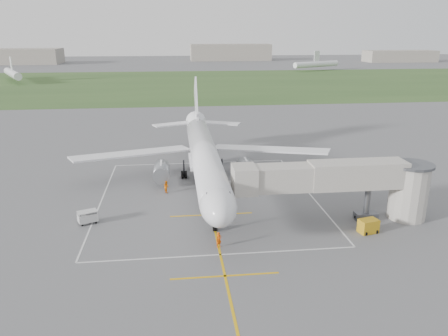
{
  "coord_description": "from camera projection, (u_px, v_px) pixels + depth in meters",
  "views": [
    {
      "loc": [
        -4.12,
        -58.71,
        21.31
      ],
      "look_at": [
        2.23,
        -4.0,
        4.0
      ],
      "focal_mm": 35.0,
      "sensor_mm": 36.0,
      "label": 1
    }
  ],
  "objects": [
    {
      "name": "ground",
      "position": [
        205.0,
        187.0,
        62.47
      ],
      "size": [
        700.0,
        700.0,
        0.0
      ],
      "primitive_type": "plane",
      "color": "#5B5B5E",
      "rests_on": "ground"
    },
    {
      "name": "grass_strip",
      "position": [
        183.0,
        83.0,
        185.66
      ],
      "size": [
        700.0,
        120.0,
        0.02
      ],
      "primitive_type": "cube",
      "color": "#314F22",
      "rests_on": "ground"
    },
    {
      "name": "airliner",
      "position": [
        205.0,
        156.0,
        61.87
      ],
      "size": [
        38.93,
        46.75,
        13.52
      ],
      "color": "white",
      "rests_on": "ground"
    },
    {
      "name": "baggage_cart",
      "position": [
        88.0,
        217.0,
        50.44
      ],
      "size": [
        2.49,
        2.03,
        1.5
      ],
      "rotation": [
        0.0,
        0.0,
        0.4
      ],
      "color": "silver",
      "rests_on": "ground"
    },
    {
      "name": "distant_hangars",
      "position": [
        155.0,
        55.0,
        310.45
      ],
      "size": [
        345.0,
        49.0,
        12.0
      ],
      "color": "gray",
      "rests_on": "ground"
    },
    {
      "name": "ramp_worker_nose",
      "position": [
        219.0,
        240.0,
        44.8
      ],
      "size": [
        0.72,
        0.61,
        1.67
      ],
      "primitive_type": "imported",
      "rotation": [
        0.0,
        0.0,
        0.4
      ],
      "color": "#EF5207",
      "rests_on": "ground"
    },
    {
      "name": "distant_aircraft",
      "position": [
        183.0,
        68.0,
        218.18
      ],
      "size": [
        173.79,
        63.65,
        8.85
      ],
      "color": "white",
      "rests_on": "ground"
    },
    {
      "name": "ramp_worker_wing",
      "position": [
        166.0,
        187.0,
        60.06
      ],
      "size": [
        0.95,
        1.02,
        1.69
      ],
      "primitive_type": "imported",
      "rotation": [
        0.0,
        0.0,
        2.06
      ],
      "color": "#DB6406",
      "rests_on": "ground"
    },
    {
      "name": "apron_markings",
      "position": [
        209.0,
        202.0,
        56.96
      ],
      "size": [
        28.2,
        60.0,
        0.01
      ],
      "color": "#DEA50D",
      "rests_on": "ground"
    },
    {
      "name": "jet_bridge",
      "position": [
        350.0,
        182.0,
        49.99
      ],
      "size": [
        23.4,
        5.0,
        7.2
      ],
      "color": "#9B968C",
      "rests_on": "ground"
    },
    {
      "name": "gpu_unit",
      "position": [
        368.0,
        226.0,
        48.12
      ],
      "size": [
        2.29,
        1.83,
        1.53
      ],
      "rotation": [
        0.0,
        0.0,
        0.23
      ],
      "color": "#BD8E17",
      "rests_on": "ground"
    }
  ]
}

